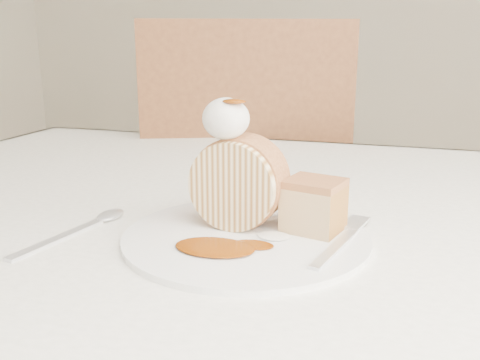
% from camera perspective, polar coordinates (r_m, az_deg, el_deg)
% --- Properties ---
extents(table, '(1.40, 0.90, 0.75)m').
position_cam_1_polar(table, '(0.73, 6.47, -9.48)').
color(table, white).
rests_on(table, ground).
extents(chair_far, '(0.61, 0.61, 1.00)m').
position_cam_1_polar(chair_far, '(1.36, 0.29, -1.79)').
color(chair_far, brown).
rests_on(chair_far, ground).
extents(plate, '(0.32, 0.32, 0.01)m').
position_cam_1_polar(plate, '(0.58, 0.66, -6.11)').
color(plate, white).
rests_on(plate, table).
extents(roulade_slice, '(0.10, 0.06, 0.10)m').
position_cam_1_polar(roulade_slice, '(0.60, -0.15, -0.26)').
color(roulade_slice, beige).
rests_on(roulade_slice, plate).
extents(cake_chunk, '(0.07, 0.07, 0.05)m').
position_cam_1_polar(cake_chunk, '(0.59, 7.87, -3.02)').
color(cake_chunk, '#AF6F42').
rests_on(cake_chunk, plate).
extents(whipped_cream, '(0.05, 0.05, 0.05)m').
position_cam_1_polar(whipped_cream, '(0.58, -1.51, 6.56)').
color(whipped_cream, white).
rests_on(whipped_cream, roulade_slice).
extents(caramel_drizzle, '(0.03, 0.02, 0.01)m').
position_cam_1_polar(caramel_drizzle, '(0.56, -0.63, 8.96)').
color(caramel_drizzle, '#6C2C04').
rests_on(caramel_drizzle, whipped_cream).
extents(caramel_pool, '(0.09, 0.07, 0.00)m').
position_cam_1_polar(caramel_pool, '(0.54, -2.72, -7.16)').
color(caramel_pool, '#6C2C04').
rests_on(caramel_pool, plate).
extents(fork, '(0.06, 0.16, 0.00)m').
position_cam_1_polar(fork, '(0.55, 10.12, -7.18)').
color(fork, silver).
rests_on(fork, plate).
extents(spoon, '(0.05, 0.16, 0.00)m').
position_cam_1_polar(spoon, '(0.61, -18.87, -5.99)').
color(spoon, silver).
rests_on(spoon, table).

